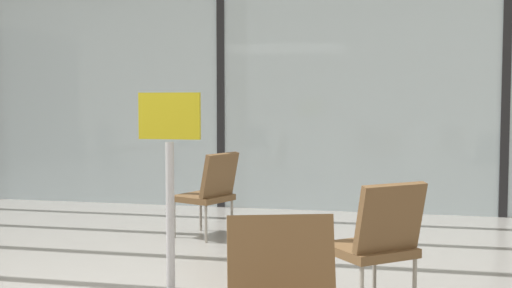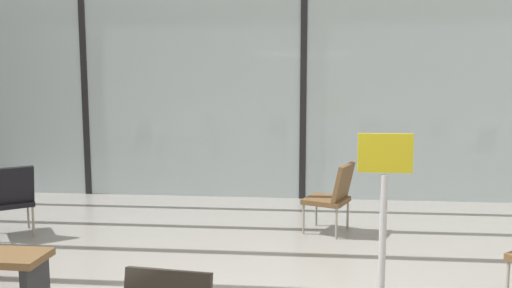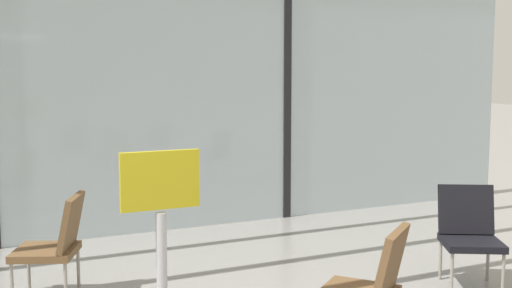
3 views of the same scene
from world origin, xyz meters
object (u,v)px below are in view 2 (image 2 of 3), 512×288
parked_airplane (313,65)px  lounge_chair_7 (333,194)px  info_sign (383,225)px  lounge_chair_6 (11,196)px

parked_airplane → lounge_chair_7: bearing=-88.8°
parked_airplane → info_sign: parked_airplane is taller
info_sign → parked_airplane: bearing=92.8°
lounge_chair_6 → info_sign: info_sign is taller
info_sign → lounge_chair_7: bearing=98.6°
parked_airplane → lounge_chair_6: (-3.65, -8.07, -1.74)m
parked_airplane → lounge_chair_7: parked_airplane is taller
parked_airplane → lounge_chair_6: parked_airplane is taller
parked_airplane → lounge_chair_6: 9.02m
parked_airplane → lounge_chair_7: 7.75m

